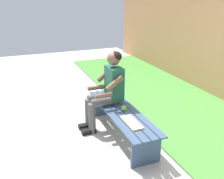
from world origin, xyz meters
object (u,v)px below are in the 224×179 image
Objects in this scene: bench_near at (121,116)px; person_seated at (107,88)px; book_open at (132,123)px; apple at (124,108)px.

person_seated is (0.33, 0.10, 0.34)m from bench_near.
book_open reaches higher than bench_near.
person_seated is 0.78m from book_open.
person_seated is at bearing 16.46° from bench_near.
bench_near is at bearing 51.59° from apple.
book_open is (-0.39, 0.06, -0.03)m from apple.
apple is (-0.35, -0.13, -0.21)m from person_seated.
bench_near is 21.15× the size of apple.
bench_near is 1.43× the size of person_seated.
book_open is at bearing 171.17° from apple.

